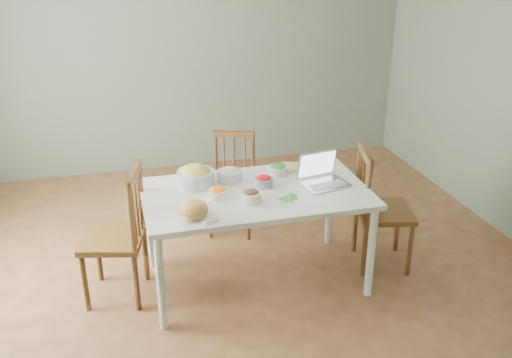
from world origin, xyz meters
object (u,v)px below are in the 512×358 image
object	(u,v)px
bowl_squash	(196,176)
bread_boule	(193,210)
chair_right	(384,209)
laptop	(326,171)
chair_far	(232,185)
dining_table	(256,237)
chair_left	(113,235)

from	to	relation	value
bowl_squash	bread_boule	bearing A→B (deg)	-101.05
chair_right	laptop	bearing A→B (deg)	105.59
chair_far	chair_right	size ratio (longest dim) A/B	0.90
bowl_squash	laptop	xyz separation A→B (m)	(0.97, -0.25, 0.04)
chair_right	dining_table	bearing A→B (deg)	102.56
chair_right	laptop	xyz separation A→B (m)	(-0.54, -0.02, 0.40)
chair_right	chair_far	bearing A→B (deg)	64.20
chair_far	bowl_squash	bearing A→B (deg)	-101.41
dining_table	laptop	distance (m)	0.75
laptop	bowl_squash	bearing A→B (deg)	155.29
dining_table	chair_left	world-z (taller)	chair_left
chair_right	chair_left	bearing A→B (deg)	100.82
dining_table	bowl_squash	world-z (taller)	bowl_squash
chair_left	laptop	world-z (taller)	chair_left
chair_left	bowl_squash	bearing A→B (deg)	115.34
bread_boule	bowl_squash	xyz separation A→B (m)	(0.10, 0.53, 0.02)
chair_far	laptop	world-z (taller)	laptop
chair_far	bowl_squash	distance (m)	0.88
chair_far	bread_boule	size ratio (longest dim) A/B	4.60
chair_far	chair_left	bearing A→B (deg)	-122.62
dining_table	chair_far	bearing A→B (deg)	89.98
bowl_squash	laptop	size ratio (longest dim) A/B	0.84
bowl_squash	chair_right	bearing A→B (deg)	-8.75
chair_right	laptop	distance (m)	0.67
chair_far	chair_right	world-z (taller)	chair_right
chair_left	chair_right	distance (m)	2.16
chair_far	bread_boule	bearing A→B (deg)	-92.57
laptop	dining_table	bearing A→B (deg)	165.99
chair_left	laptop	distance (m)	1.67
bowl_squash	laptop	world-z (taller)	laptop
chair_left	bowl_squash	distance (m)	0.76
bread_boule	chair_left	bearing A→B (deg)	144.59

